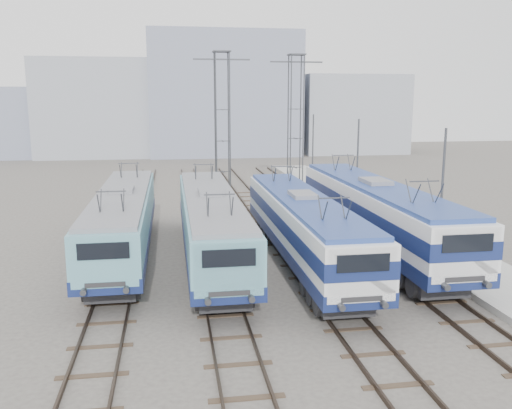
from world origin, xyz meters
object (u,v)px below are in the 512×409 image
object	(u,v)px
mast_front	(441,201)
catenary_tower_east	(296,119)
catenary_tower_west	(222,121)
mast_mid	(357,170)
safety_cone	(469,261)
locomotive_far_left	(123,218)
locomotive_center_left	(211,222)
locomotive_far_right	(376,210)
mast_rear	(313,153)
locomotive_center_right	(303,224)

from	to	relation	value
mast_front	catenary_tower_east	bearing A→B (deg)	95.45
catenary_tower_west	mast_mid	distance (m)	12.16
safety_cone	mast_front	bearing A→B (deg)	166.58
locomotive_far_left	mast_front	distance (m)	16.10
locomotive_center_left	mast_mid	size ratio (longest dim) A/B	2.51
catenary_tower_west	mast_mid	world-z (taller)	catenary_tower_west
locomotive_far_right	locomotive_center_left	bearing A→B (deg)	-176.41
locomotive_far_left	locomotive_center_left	bearing A→B (deg)	-19.77
catenary_tower_east	mast_rear	world-z (taller)	catenary_tower_east
catenary_tower_west	locomotive_center_right	bearing A→B (deg)	-82.96
locomotive_center_left	mast_rear	size ratio (longest dim) A/B	2.51
locomotive_center_right	catenary_tower_east	bearing A→B (deg)	78.13
locomotive_center_left	mast_front	distance (m)	11.35
locomotive_center_right	mast_rear	distance (m)	23.14
locomotive_center_left	catenary_tower_west	world-z (taller)	catenary_tower_west
locomotive_center_right	locomotive_far_right	distance (m)	4.87
mast_front	mast_mid	xyz separation A→B (m)	(0.00, 12.00, 0.00)
locomotive_far_left	catenary_tower_east	world-z (taller)	catenary_tower_east
safety_cone	locomotive_center_left	bearing A→B (deg)	164.51
locomotive_far_right	locomotive_far_left	bearing A→B (deg)	175.54
locomotive_far_right	mast_front	distance (m)	4.22
catenary_tower_east	mast_front	world-z (taller)	catenary_tower_east
catenary_tower_east	mast_front	xyz separation A→B (m)	(2.10, -22.00, -3.14)
catenary_tower_east	mast_rear	size ratio (longest dim) A/B	1.71
locomotive_center_right	mast_front	xyz separation A→B (m)	(6.35, -1.78, 1.27)
mast_rear	catenary_tower_east	bearing A→B (deg)	-136.40
locomotive_center_left	locomotive_center_right	size ratio (longest dim) A/B	1.01
locomotive_center_right	locomotive_far_right	bearing A→B (deg)	22.30
safety_cone	locomotive_far_left	bearing A→B (deg)	163.35
locomotive_center_left	mast_mid	world-z (taller)	mast_mid
locomotive_far_left	mast_front	size ratio (longest dim) A/B	2.49
locomotive_far_right	catenary_tower_west	size ratio (longest dim) A/B	1.58
locomotive_center_left	catenary_tower_east	bearing A→B (deg)	65.20
locomotive_center_right	locomotive_far_right	size ratio (longest dim) A/B	0.92
mast_front	safety_cone	distance (m)	3.30
locomotive_center_left	safety_cone	size ratio (longest dim) A/B	31.64
mast_front	mast_mid	distance (m)	12.00
locomotive_center_left	mast_front	size ratio (longest dim) A/B	2.51
mast_rear	locomotive_far_right	bearing A→B (deg)	-95.19
locomotive_center_left	locomotive_center_right	world-z (taller)	locomotive_center_left
catenary_tower_east	safety_cone	size ratio (longest dim) A/B	21.59
mast_rear	safety_cone	size ratio (longest dim) A/B	12.60
locomotive_far_right	mast_mid	world-z (taller)	mast_mid
catenary_tower_east	catenary_tower_west	bearing A→B (deg)	-162.90
locomotive_far_right	catenary_tower_west	xyz separation A→B (m)	(-6.75, 16.37, 4.24)
mast_front	locomotive_center_right	bearing A→B (deg)	164.32
locomotive_far_right	mast_mid	distance (m)	8.64
locomotive_far_left	locomotive_center_left	distance (m)	4.78
locomotive_center_right	safety_cone	size ratio (longest dim) A/B	31.38
locomotive_center_right	locomotive_far_left	bearing A→B (deg)	162.15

